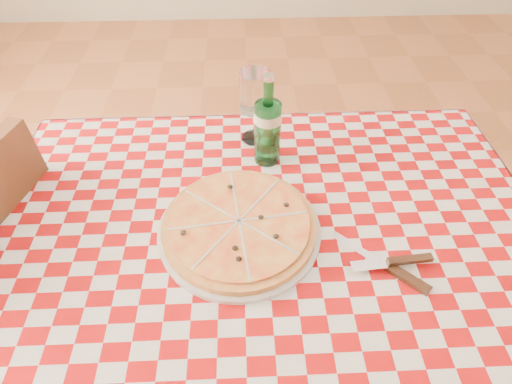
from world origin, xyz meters
TOP-DOWN VIEW (x-y plane):
  - dining_table at (0.00, 0.00)m, footprint 1.20×0.80m
  - tablecloth at (0.00, 0.00)m, footprint 1.30×0.90m
  - pizza_plate at (-0.06, -0.01)m, footprint 0.41×0.41m
  - water_bottle at (0.02, 0.24)m, footprint 0.08×0.08m
  - wine_glass at (-0.01, 0.33)m, footprint 0.09×0.09m
  - cutlery at (0.25, -0.11)m, footprint 0.29×0.26m

SIDE VIEW (x-z plane):
  - dining_table at x=0.00m, z-range 0.28..1.03m
  - tablecloth at x=0.00m, z-range 0.75..0.76m
  - cutlery at x=0.25m, z-range 0.76..0.78m
  - pizza_plate at x=-0.06m, z-range 0.76..0.81m
  - wine_glass at x=-0.01m, z-range 0.76..0.96m
  - water_bottle at x=0.02m, z-range 0.76..1.01m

